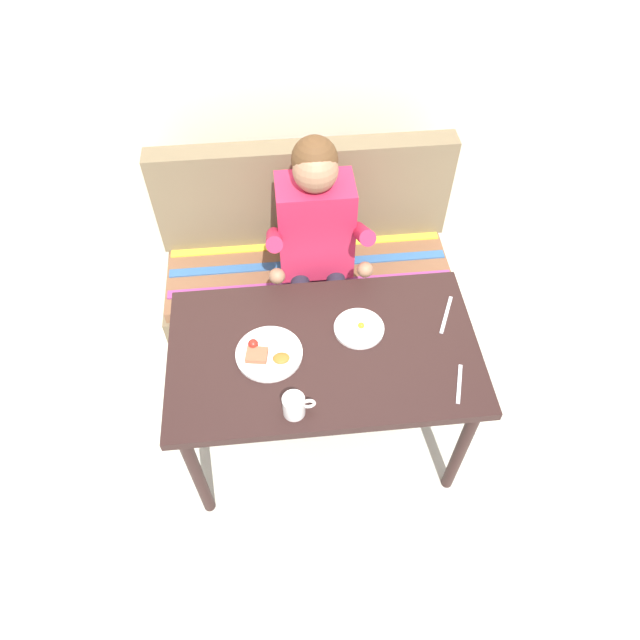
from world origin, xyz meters
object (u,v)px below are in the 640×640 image
object	(u,v)px
person	(317,241)
plate_eggs	(359,328)
couch	(308,276)
fork	(459,384)
table	(324,361)
coffee_mug	(295,405)
plate_breakfast	(268,353)
knife	(446,315)

from	to	relation	value
person	plate_eggs	distance (m)	0.52
couch	fork	distance (m)	1.16
fork	table	bearing A→B (deg)	174.03
coffee_mug	table	bearing A→B (deg)	63.69
table	plate_eggs	world-z (taller)	plate_eggs
fork	plate_breakfast	bearing A→B (deg)	-178.34
person	fork	size ratio (longest dim) A/B	7.13
table	person	xyz separation A→B (m)	(0.03, 0.59, 0.09)
table	plate_breakfast	bearing A→B (deg)	-177.38
fork	knife	world-z (taller)	same
plate_eggs	knife	distance (m)	0.36
plate_breakfast	plate_eggs	distance (m)	0.37
table	person	world-z (taller)	person
plate_eggs	fork	distance (m)	0.44
plate_breakfast	knife	bearing A→B (deg)	9.89
plate_breakfast	coffee_mug	size ratio (longest dim) A/B	2.17
person	fork	bearing A→B (deg)	-60.80
coffee_mug	fork	world-z (taller)	coffee_mug
table	fork	bearing A→B (deg)	-23.78
fork	knife	size ratio (longest dim) A/B	0.85
couch	knife	world-z (taller)	couch
person	knife	bearing A→B (deg)	-44.71
coffee_mug	knife	bearing A→B (deg)	30.83
plate_breakfast	coffee_mug	xyz separation A→B (m)	(0.08, -0.26, 0.04)
plate_breakfast	plate_eggs	xyz separation A→B (m)	(0.36, 0.09, -0.00)
couch	knife	size ratio (longest dim) A/B	7.20
couch	plate_eggs	world-z (taller)	couch
person	plate_breakfast	distance (m)	0.65
plate_eggs	knife	world-z (taller)	plate_eggs
plate_eggs	knife	bearing A→B (deg)	5.99
plate_eggs	coffee_mug	distance (m)	0.44
plate_eggs	coffee_mug	world-z (taller)	coffee_mug
plate_eggs	coffee_mug	xyz separation A→B (m)	(-0.28, -0.34, 0.04)
couch	plate_eggs	size ratio (longest dim) A/B	7.24
couch	coffee_mug	size ratio (longest dim) A/B	12.20
coffee_mug	fork	distance (m)	0.61
person	plate_breakfast	xyz separation A→B (m)	(-0.25, -0.60, 0.00)
table	plate_breakfast	size ratio (longest dim) A/B	4.69
plate_breakfast	fork	xyz separation A→B (m)	(0.69, -0.20, -0.01)
person	coffee_mug	bearing A→B (deg)	-100.72
couch	person	size ratio (longest dim) A/B	1.19
plate_breakfast	knife	xyz separation A→B (m)	(0.72, 0.13, -0.01)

